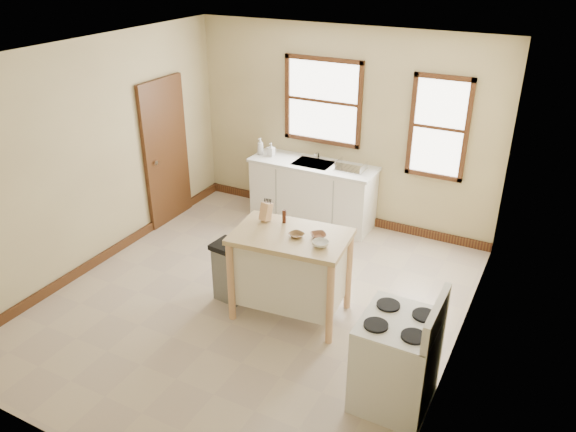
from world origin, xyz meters
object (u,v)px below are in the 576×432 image
object	(u,v)px
dish_rack	(351,166)
bowl_b	(318,235)
soap_bottle_b	(271,149)
kitchen_island	(291,275)
trash_bin	(231,271)
gas_stove	(397,349)
knife_block	(266,212)
soap_bottle_a	(260,146)
pepper_grinder	(284,216)
bowl_a	(296,235)
bowl_c	(320,244)

from	to	relation	value
dish_rack	bowl_b	xyz separation A→B (m)	(0.49, -2.12, 0.05)
soap_bottle_b	kitchen_island	distance (m)	2.67
bowl_b	trash_bin	world-z (taller)	bowl_b
trash_bin	gas_stove	xyz separation A→B (m)	(2.19, -0.69, 0.21)
bowl_b	knife_block	bearing A→B (deg)	173.26
soap_bottle_a	knife_block	xyz separation A→B (m)	(1.24, -2.00, 0.06)
dish_rack	knife_block	bearing A→B (deg)	-116.69
pepper_grinder	bowl_b	world-z (taller)	pepper_grinder
soap_bottle_a	soap_bottle_b	bearing A→B (deg)	17.72
knife_block	bowl_b	bearing A→B (deg)	2.95
bowl_a	bowl_c	distance (m)	0.31
bowl_c	bowl_a	bearing A→B (deg)	167.70
bowl_a	pepper_grinder	bearing A→B (deg)	139.41
dish_rack	gas_stove	world-z (taller)	gas_stove
soap_bottle_a	soap_bottle_b	size ratio (longest dim) A/B	1.25
trash_bin	bowl_c	bearing A→B (deg)	4.70
dish_rack	knife_block	xyz separation A→B (m)	(-0.19, -2.05, 0.13)
bowl_b	bowl_c	size ratio (longest dim) A/B	0.94
soap_bottle_b	dish_rack	bearing A→B (deg)	3.70
pepper_grinder	gas_stove	xyz separation A→B (m)	(1.63, -0.96, -0.50)
soap_bottle_b	gas_stove	world-z (taller)	gas_stove
pepper_grinder	bowl_c	distance (m)	0.65
kitchen_island	trash_bin	xyz separation A→B (m)	(-0.75, -0.06, -0.14)
knife_block	trash_bin	xyz separation A→B (m)	(-0.36, -0.23, -0.74)
gas_stove	soap_bottle_a	bearing A→B (deg)	136.48
trash_bin	bowl_b	bearing A→B (deg)	13.90
soap_bottle_b	knife_block	bearing A→B (deg)	-60.04
bowl_b	bowl_c	xyz separation A→B (m)	(0.10, -0.17, 0.01)
soap_bottle_b	bowl_a	world-z (taller)	soap_bottle_b
knife_block	dish_rack	bearing A→B (deg)	94.51
soap_bottle_b	gas_stove	distance (m)	4.14
bowl_b	trash_bin	bearing A→B (deg)	-171.91
knife_block	bowl_c	size ratio (longest dim) A/B	1.16
knife_block	soap_bottle_a	bearing A→B (deg)	131.42
bowl_b	bowl_c	distance (m)	0.20
dish_rack	bowl_a	xyz separation A→B (m)	(0.28, -2.23, 0.05)
knife_block	bowl_b	world-z (taller)	knife_block
knife_block	bowl_c	distance (m)	0.82
soap_bottle_a	bowl_a	size ratio (longest dim) A/B	1.58
bowl_b	gas_stove	size ratio (longest dim) A/B	0.14
bowl_c	dish_rack	bearing A→B (deg)	104.38
bowl_b	gas_stove	distance (m)	1.49
kitchen_island	soap_bottle_b	bearing A→B (deg)	117.70
soap_bottle_b	soap_bottle_a	bearing A→B (deg)	-174.35
bowl_b	bowl_c	world-z (taller)	bowl_c
soap_bottle_b	kitchen_island	xyz separation A→B (m)	(1.45, -2.17, -0.52)
trash_bin	kitchen_island	bearing A→B (deg)	10.63
knife_block	bowl_c	world-z (taller)	knife_block
soap_bottle_b	pepper_grinder	distance (m)	2.34
kitchen_island	bowl_c	bearing A→B (deg)	-18.53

